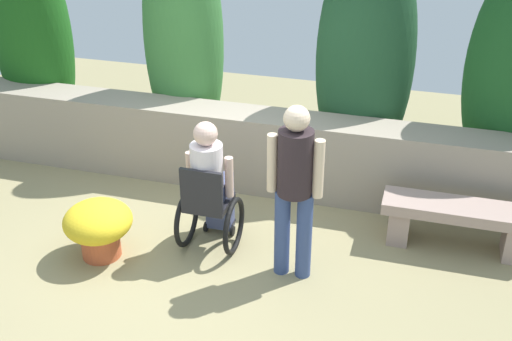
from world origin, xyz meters
TOP-DOWN VIEW (x-y plane):
  - ground_plane at (0.00, 0.00)m, footprint 10.13×10.13m
  - stone_retaining_wall at (0.00, 1.46)m, footprint 7.52×0.49m
  - hedge_backdrop at (0.49, 2.03)m, footprint 6.92×1.03m
  - stone_bench at (2.28, 0.81)m, footprint 1.43×0.40m
  - person_in_wheelchair at (0.00, 0.19)m, footprint 0.53×0.66m
  - person_standing_companion at (0.86, -0.04)m, footprint 0.49×0.30m
  - flower_pot_terracotta_by_wall at (-0.95, -0.27)m, footprint 0.65×0.65m

SIDE VIEW (x-z plane):
  - ground_plane at x=0.00m, z-range 0.00..0.00m
  - stone_bench at x=2.28m, z-range 0.08..0.55m
  - flower_pot_terracotta_by_wall at x=-0.95m, z-range 0.05..0.62m
  - stone_retaining_wall at x=0.00m, z-range 0.00..0.89m
  - person_in_wheelchair at x=0.00m, z-range -0.04..1.29m
  - person_standing_companion at x=0.86m, z-range 0.12..1.77m
  - hedge_backdrop at x=0.49m, z-range -0.07..2.89m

